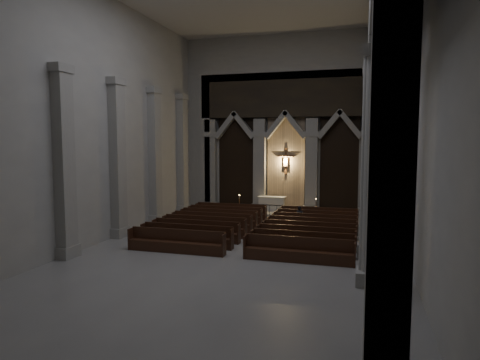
{
  "coord_description": "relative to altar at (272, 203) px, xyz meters",
  "views": [
    {
      "loc": [
        5.16,
        -17.46,
        4.95
      ],
      "look_at": [
        -0.76,
        3.0,
        2.96
      ],
      "focal_mm": 32.0,
      "sensor_mm": 36.0,
      "label": 1
    }
  ],
  "objects": [
    {
      "name": "right_arcade",
      "position": [
        6.31,
        -9.68,
        7.2
      ],
      "size": [
        1.0,
        24.0,
        12.0
      ],
      "color": "#A09E96",
      "rests_on": "ground"
    },
    {
      "name": "candle_stand_right",
      "position": [
        3.18,
        -1.68,
        -0.27
      ],
      "size": [
        0.22,
        0.22,
        1.31
      ],
      "color": "#A46E32",
      "rests_on": "ground"
    },
    {
      "name": "candle_stand_left",
      "position": [
        -1.82,
        -1.73,
        -0.26
      ],
      "size": [
        0.23,
        0.23,
        1.37
      ],
      "color": "#A46E32",
      "rests_on": "ground"
    },
    {
      "name": "left_pilasters",
      "position": [
        -5.94,
        -7.51,
        3.28
      ],
      "size": [
        0.6,
        13.0,
        8.03
      ],
      "color": "#A09E96",
      "rests_on": "ground"
    },
    {
      "name": "sanctuary_step",
      "position": [
        0.81,
        -0.41,
        -0.56
      ],
      "size": [
        8.5,
        2.6,
        0.15
      ],
      "primitive_type": "cube",
      "color": "#A09E96",
      "rests_on": "ground"
    },
    {
      "name": "room",
      "position": [
        0.81,
        -11.01,
        6.97
      ],
      "size": [
        24.0,
        24.1,
        12.0
      ],
      "color": "gray",
      "rests_on": "ground"
    },
    {
      "name": "worshipper",
      "position": [
        2.6,
        -4.86,
        0.01
      ],
      "size": [
        0.48,
        0.32,
        1.27
      ],
      "primitive_type": "imported",
      "rotation": [
        0.0,
        0.0,
        -0.04
      ],
      "color": "black",
      "rests_on": "ground"
    },
    {
      "name": "sanctuary_wall",
      "position": [
        0.81,
        0.52,
        5.99
      ],
      "size": [
        14.0,
        0.77,
        12.0
      ],
      "color": "#A09E96",
      "rests_on": "ground"
    },
    {
      "name": "altar",
      "position": [
        0.0,
        0.0,
        0.0
      ],
      "size": [
        1.88,
        0.75,
        0.95
      ],
      "color": "beige",
      "rests_on": "sanctuary_step"
    },
    {
      "name": "altar_rail",
      "position": [
        0.81,
        -2.32,
        -0.03
      ],
      "size": [
        4.65,
        0.09,
        0.91
      ],
      "color": "black",
      "rests_on": "ground"
    },
    {
      "name": "pews",
      "position": [
        0.81,
        -7.43,
        -0.3
      ],
      "size": [
        9.92,
        8.53,
        1.01
      ],
      "color": "black",
      "rests_on": "ground"
    }
  ]
}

